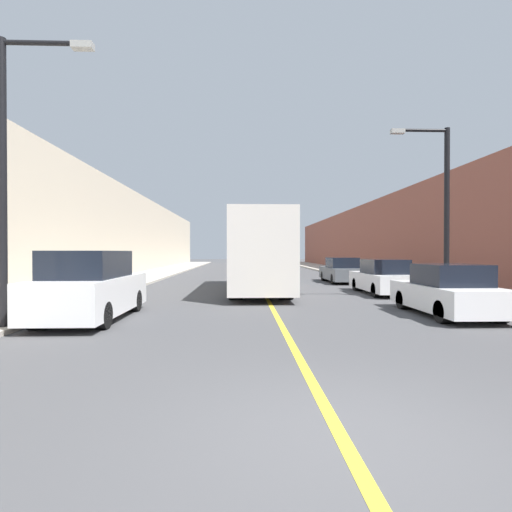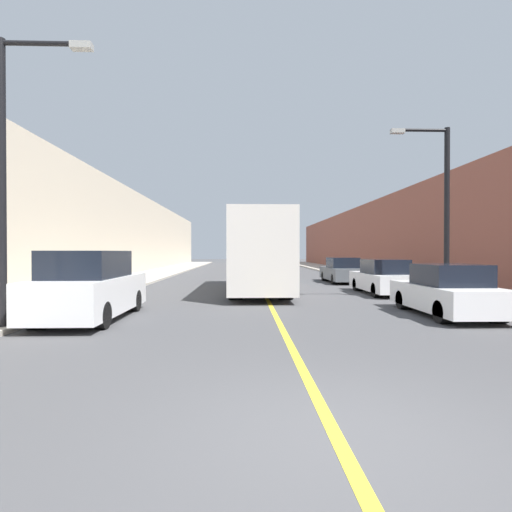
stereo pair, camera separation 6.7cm
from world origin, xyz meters
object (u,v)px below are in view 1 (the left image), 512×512
Objects in this scene: parked_suv_left at (91,288)px; street_lamp_left at (11,163)px; car_right_far at (341,271)px; car_right_near at (448,292)px; bus at (258,252)px; street_lamp_right at (442,201)px; car_right_mid at (383,278)px.

parked_suv_left is 0.70× the size of street_lamp_left.
car_right_far is 0.69× the size of street_lamp_left.
bus is at bearing 126.05° from car_right_near.
parked_suv_left is at bearing -122.84° from bus.
street_lamp_right reaches higher than bus.
car_right_mid is at bearing 31.34° from parked_suv_left.
car_right_mid is 14.76m from street_lamp_left.
car_right_near is at bearing -90.12° from car_right_far.
bus is at bearing 56.39° from street_lamp_left.
street_lamp_left is at bearing -123.61° from bus.
car_right_far is at bearing 97.96° from street_lamp_right.
street_lamp_right is at bearing -32.28° from bus.
bus reaches higher than parked_suv_left.
street_lamp_right is at bearing -82.04° from car_right_far.
street_lamp_right is (1.39, 3.12, 3.13)m from car_right_near.
street_lamp_right is (1.36, -9.73, 3.12)m from car_right_far.
car_right_mid is 6.73m from car_right_far.
bus is 9.22m from car_right_near.
car_right_near is at bearing 9.76° from street_lamp_left.
bus is at bearing 57.16° from parked_suv_left.
parked_suv_left is at bearing -148.66° from car_right_mid.
car_right_near is (10.38, 0.35, -0.20)m from parked_suv_left.
street_lamp_left is (-11.63, -2.00, 3.33)m from car_right_near.
parked_suv_left is at bearing 52.91° from street_lamp_left.
street_lamp_left is (-11.65, -14.84, 3.32)m from car_right_far.
car_right_mid is 0.97× the size of car_right_far.
street_lamp_left is (-6.24, -9.39, 2.12)m from bus.
car_right_far is 0.73× the size of street_lamp_right.
parked_suv_left is 10.39m from car_right_near.
car_right_far is (10.41, 13.19, -0.20)m from parked_suv_left.
bus is 2.17× the size of car_right_far.
bus is 2.23× the size of car_right_mid.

